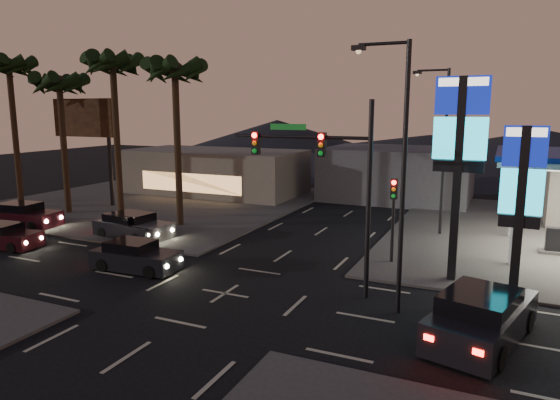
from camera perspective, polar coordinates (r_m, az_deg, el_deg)
The scene contains 25 objects.
ground at distance 21.41m, azimuth -6.31°, elevation -10.58°, with size 140.00×140.00×0.00m, color black.
corner_lot_nw at distance 42.99m, azimuth -13.90°, elevation -0.17°, with size 24.00×24.00×0.12m, color #47443F.
pylon_sign_tall at distance 22.79m, azimuth 19.88°, elevation 6.63°, with size 2.20×0.35×9.00m.
pylon_sign_short at distance 21.90m, azimuth 25.91°, elevation 1.52°, with size 1.60×0.35×7.00m.
traffic_signal_mast at distance 20.39m, azimuth 5.44°, elevation 3.55°, with size 6.10×0.39×8.00m.
pedestal_signal at distance 25.07m, azimuth 12.84°, elevation -0.75°, with size 0.32×0.39×4.30m.
streetlight_near at distance 18.61m, azimuth 13.38°, elevation 4.20°, with size 2.14×0.25×10.00m.
streetlight_mid at distance 31.44m, azimuth 17.95°, elevation 6.32°, with size 2.14×0.25×10.00m.
streetlight_far at distance 45.36m, azimuth 19.99°, elevation 7.25°, with size 2.14×0.25×10.00m.
palm_a at distance 32.98m, azimuth -11.89°, elevation 13.21°, with size 4.41×4.41×10.86m.
palm_b at distance 36.16m, azimuth -18.53°, elevation 13.49°, with size 4.41×4.41×11.46m.
palm_c at distance 39.64m, azimuth -23.87°, elevation 11.24°, with size 4.41×4.41×10.26m.
palm_d at distance 43.52m, azimuth -28.52°, elevation 12.39°, with size 4.41×4.41×11.66m.
billboard at distance 43.13m, azimuth -21.51°, elevation 7.85°, with size 6.00×0.30×8.50m.
building_far_west at distance 46.44m, azimuth -7.49°, elevation 3.22°, with size 16.00×8.00×4.00m, color #726B5B.
building_far_mid at distance 44.30m, azimuth 13.31°, elevation 2.96°, with size 12.00×9.00×4.40m, color #4C4C51.
hill_left at distance 84.99m, azimuth -0.32°, elevation 7.11°, with size 40.00×40.00×6.00m, color black.
hill_right at distance 77.50m, azimuth 27.81°, elevation 5.28°, with size 50.00×50.00×5.00m, color black.
hill_center at distance 78.07m, azimuth 16.70°, elevation 5.68°, with size 60.00×60.00×4.00m, color black.
car_lane_a_front at distance 25.10m, azimuth -16.23°, elevation -6.21°, with size 4.42×2.01×1.42m.
car_lane_a_mid at distance 31.96m, azimuth -29.06°, elevation -3.65°, with size 4.31×2.17×1.36m.
car_lane_b_front at distance 31.25m, azimuth -16.14°, elevation -2.91°, with size 4.77×2.34×1.51m.
car_lane_b_mid at distance 31.32m, azimuth -16.88°, elevation -2.94°, with size 4.73×2.39×1.49m.
car_lane_b_rear at distance 36.92m, azimuth -27.29°, elevation -1.61°, with size 5.06×2.52×1.60m.
suv_station at distance 18.20m, azimuth 22.02°, elevation -12.33°, with size 3.53×5.72×1.78m.
Camera 1 is at (10.28, -17.19, 7.57)m, focal length 32.00 mm.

